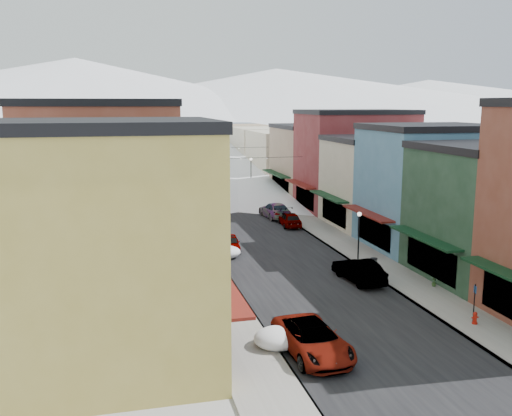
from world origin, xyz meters
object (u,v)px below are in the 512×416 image
car_dark_hatch (197,212)px  trash_can (374,264)px  fire_hydrant (475,318)px  car_silver_sedan (230,243)px  car_green_sedan (359,270)px  streetlamp_near (359,231)px  car_white_suv (313,339)px

car_dark_hatch → trash_can: size_ratio=5.45×
trash_can → fire_hydrant: bearing=-85.3°
car_silver_sedan → trash_can: car_silver_sedan is taller
car_green_sedan → trash_can: 2.82m
car_dark_hatch → streetlamp_near: size_ratio=1.20×
car_green_sedan → fire_hydrant: car_green_sedan is taller
car_silver_sedan → streetlamp_near: (8.70, -6.50, 1.98)m
car_silver_sedan → streetlamp_near: size_ratio=0.99×
fire_hydrant → car_silver_sedan: bearing=117.1°
fire_hydrant → streetlamp_near: 13.22m
car_green_sedan → fire_hydrant: size_ratio=7.05×
car_dark_hatch → streetlamp_near: bearing=-70.8°
fire_hydrant → streetlamp_near: size_ratio=0.18×
car_silver_sedan → car_dark_hatch: car_dark_hatch is taller
car_dark_hatch → streetlamp_near: streetlamp_near is taller
car_dark_hatch → car_green_sedan: size_ratio=0.97×
car_silver_sedan → car_green_sedan: (7.00, -10.45, 0.14)m
car_green_sedan → streetlamp_near: size_ratio=1.24×
car_green_sedan → streetlamp_near: bearing=-119.5°
car_white_suv → streetlamp_near: 16.81m
fire_hydrant → trash_can: size_ratio=0.80×
car_dark_hatch → fire_hydrant: size_ratio=6.85×
car_silver_sedan → trash_can: (9.05, -8.52, -0.07)m
streetlamp_near → fire_hydrant: bearing=-84.5°
car_white_suv → car_silver_sedan: size_ratio=1.46×
fire_hydrant → trash_can: bearing=94.7°
car_silver_sedan → fire_hydrant: car_silver_sedan is taller
car_dark_hatch → trash_can: 24.40m
car_dark_hatch → trash_can: car_dark_hatch is taller
car_silver_sedan → car_dark_hatch: bearing=100.8°
fire_hydrant → trash_can: 11.00m
car_white_suv → car_silver_sedan: 20.76m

